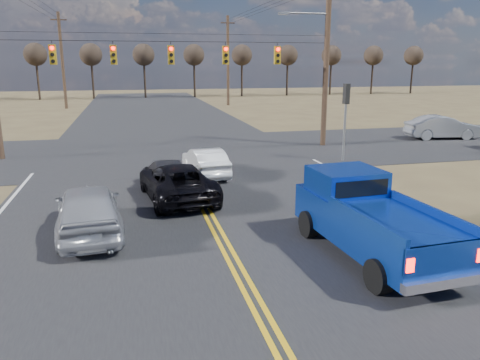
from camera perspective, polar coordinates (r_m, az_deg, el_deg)
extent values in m
plane|color=brown|center=(9.87, 2.47, -15.84)|extent=(160.00, 160.00, 0.00)
cube|color=#28282B|center=(19.02, -5.69, -0.92)|extent=(14.00, 120.00, 0.02)
cube|color=#28282B|center=(26.78, -8.00, 3.44)|extent=(120.00, 12.00, 0.02)
cylinder|color=#473323|center=(28.57, 10.48, 14.10)|extent=(0.32, 0.32, 10.00)
cylinder|color=black|center=(26.34, -8.46, 16.37)|extent=(18.00, 0.02, 0.02)
cylinder|color=black|center=(26.36, -8.50, 17.23)|extent=(18.00, 0.02, 0.02)
cube|color=#B28C14|center=(26.47, -21.85, 14.00)|extent=(0.34, 0.24, 1.00)
cylinder|color=#FF0C05|center=(26.34, -21.97, 14.72)|extent=(0.20, 0.06, 0.20)
cylinder|color=black|center=(26.33, -21.90, 14.00)|extent=(0.20, 0.06, 0.20)
cylinder|color=black|center=(26.33, -21.83, 13.29)|extent=(0.20, 0.06, 0.20)
cube|color=black|center=(26.31, -22.00, 14.96)|extent=(0.24, 0.14, 0.03)
cube|color=#B28C14|center=(26.23, -15.16, 14.52)|extent=(0.34, 0.24, 1.00)
cylinder|color=#FF0C05|center=(26.09, -15.22, 15.25)|extent=(0.20, 0.06, 0.20)
cylinder|color=black|center=(26.09, -15.17, 14.52)|extent=(0.20, 0.06, 0.20)
cylinder|color=black|center=(26.08, -15.12, 13.80)|extent=(0.20, 0.06, 0.20)
cube|color=black|center=(26.06, -15.24, 15.49)|extent=(0.24, 0.14, 0.03)
cube|color=#B28C14|center=(26.32, -8.41, 14.84)|extent=(0.34, 0.24, 1.00)
cylinder|color=#FF0C05|center=(26.19, -8.41, 15.57)|extent=(0.20, 0.06, 0.20)
cylinder|color=black|center=(26.18, -8.38, 14.85)|extent=(0.20, 0.06, 0.20)
cylinder|color=black|center=(26.18, -8.35, 14.13)|extent=(0.20, 0.06, 0.20)
cube|color=black|center=(26.16, -8.41, 15.81)|extent=(0.24, 0.14, 0.03)
cube|color=#B28C14|center=(26.76, -1.77, 14.97)|extent=(0.34, 0.24, 1.00)
cylinder|color=#FF0C05|center=(26.63, -1.72, 15.69)|extent=(0.20, 0.06, 0.20)
cylinder|color=black|center=(26.62, -1.71, 14.98)|extent=(0.20, 0.06, 0.20)
cylinder|color=black|center=(26.62, -1.71, 14.26)|extent=(0.20, 0.06, 0.20)
cube|color=black|center=(26.60, -1.71, 15.92)|extent=(0.24, 0.14, 0.03)
cube|color=#B28C14|center=(27.52, 4.57, 14.91)|extent=(0.34, 0.24, 1.00)
cylinder|color=#FF0C05|center=(27.39, 4.68, 15.60)|extent=(0.20, 0.06, 0.20)
cylinder|color=black|center=(27.38, 4.66, 14.91)|extent=(0.20, 0.06, 0.20)
cylinder|color=black|center=(27.38, 4.65, 14.22)|extent=(0.20, 0.06, 0.20)
cube|color=black|center=(27.36, 4.70, 15.84)|extent=(0.24, 0.14, 0.03)
cylinder|color=slate|center=(24.38, 12.61, 5.99)|extent=(0.12, 0.12, 3.20)
cube|color=black|center=(24.19, 12.84, 10.21)|extent=(0.24, 0.34, 1.00)
cylinder|color=slate|center=(28.17, 7.96, 19.50)|extent=(2.80, 0.10, 0.10)
cube|color=slate|center=(27.73, 5.29, 19.55)|extent=(0.55, 0.22, 0.14)
cylinder|color=#473323|center=(54.62, -20.84, 13.38)|extent=(0.32, 0.32, 10.00)
cube|color=#473323|center=(54.79, -21.24, 17.76)|extent=(1.60, 0.12, 0.12)
cylinder|color=#473323|center=(55.39, -1.48, 14.27)|extent=(0.32, 0.32, 10.00)
cube|color=#473323|center=(55.56, -1.51, 18.60)|extent=(1.60, 0.12, 0.12)
cylinder|color=#33261C|center=(69.24, -23.42, 11.26)|extent=(0.28, 0.28, 5.50)
sphere|color=#2D231C|center=(69.21, -23.68, 13.85)|extent=(3.00, 3.00, 3.00)
cylinder|color=#33261C|center=(68.41, -17.53, 11.74)|extent=(0.28, 0.28, 5.50)
sphere|color=#2D231C|center=(68.38, -17.73, 14.37)|extent=(3.00, 3.00, 3.00)
cylinder|color=#33261C|center=(68.29, -11.54, 12.09)|extent=(0.28, 0.28, 5.50)
sphere|color=#2D231C|center=(68.26, -11.67, 14.73)|extent=(3.00, 3.00, 3.00)
cylinder|color=#33261C|center=(68.89, -5.58, 12.32)|extent=(0.28, 0.28, 5.50)
sphere|color=#2D231C|center=(68.86, -5.65, 14.94)|extent=(3.00, 3.00, 3.00)
cylinder|color=#33261C|center=(70.18, 0.22, 12.42)|extent=(0.28, 0.28, 5.50)
sphere|color=#2D231C|center=(70.16, 0.23, 14.99)|extent=(3.00, 3.00, 3.00)
cylinder|color=#33261C|center=(72.14, 5.77, 12.40)|extent=(0.28, 0.28, 5.50)
sphere|color=#2D231C|center=(72.11, 5.83, 14.90)|extent=(3.00, 3.00, 3.00)
cylinder|color=#33261C|center=(74.70, 10.97, 12.28)|extent=(0.28, 0.28, 5.50)
sphere|color=#2D231C|center=(74.67, 11.09, 14.69)|extent=(3.00, 3.00, 3.00)
cylinder|color=#33261C|center=(77.81, 15.79, 12.08)|extent=(0.28, 0.28, 5.50)
sphere|color=#2D231C|center=(77.78, 15.95, 14.39)|extent=(3.00, 3.00, 3.00)
cylinder|color=#33261C|center=(81.40, 20.21, 11.82)|extent=(0.28, 0.28, 5.50)
sphere|color=#2D231C|center=(81.37, 20.40, 14.03)|extent=(3.00, 3.00, 3.00)
cylinder|color=black|center=(10.87, 16.54, -11.17)|extent=(0.37, 0.81, 0.79)
cylinder|color=black|center=(11.95, 24.13, -9.49)|extent=(0.37, 0.81, 0.79)
cylinder|color=black|center=(13.70, 8.40, -5.34)|extent=(0.37, 0.81, 0.79)
cylinder|color=black|center=(14.57, 15.06, -4.49)|extent=(0.37, 0.81, 0.79)
cube|color=#0E349E|center=(12.53, 15.84, -5.25)|extent=(2.32, 5.43, 0.98)
cube|color=#0E349E|center=(13.46, 12.81, -0.13)|extent=(1.93, 1.79, 0.71)
cube|color=black|center=(12.79, 14.61, -1.00)|extent=(1.57, 0.17, 0.44)
cube|color=#0E349E|center=(11.04, 14.84, -4.60)|extent=(0.32, 3.24, 0.20)
cube|color=#0E349E|center=(12.11, 22.38, -3.55)|extent=(0.32, 3.24, 0.20)
cube|color=#0E349E|center=(10.52, 23.72, -8.61)|extent=(1.97, 0.21, 0.59)
cube|color=silver|center=(10.68, 23.67, -11.41)|extent=(2.02, 0.31, 0.22)
cube|color=#FF0C05|center=(9.99, 20.01, -9.76)|extent=(0.18, 0.07, 0.29)
cube|color=#FF0C05|center=(11.07, 27.26, -8.14)|extent=(0.18, 0.07, 0.29)
imported|color=#AAACB3|center=(14.36, -17.98, -3.40)|extent=(2.23, 4.67, 1.54)
imported|color=black|center=(17.29, -7.68, -0.21)|extent=(2.79, 5.09, 1.35)
imported|color=silver|center=(20.81, -4.25, 2.20)|extent=(1.69, 3.92, 1.25)
imported|color=#37373D|center=(18.77, -8.86, 0.67)|extent=(1.90, 4.23, 1.20)
imported|color=#A1A4A9|center=(33.67, 23.42, 5.92)|extent=(2.24, 4.81, 1.53)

